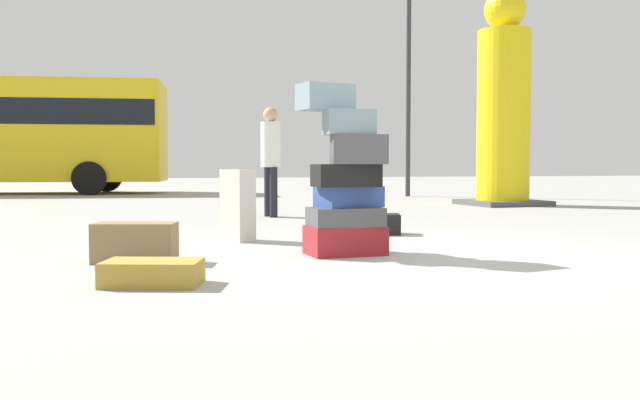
# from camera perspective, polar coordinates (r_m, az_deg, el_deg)

# --- Properties ---
(ground_plane) EXTENTS (80.00, 80.00, 0.00)m
(ground_plane) POSITION_cam_1_polar(r_m,az_deg,el_deg) (5.60, 8.49, -4.99)
(ground_plane) COLOR #9E9E99
(suitcase_tower) EXTENTS (0.76, 0.61, 1.47)m
(suitcase_tower) POSITION_cam_1_polar(r_m,az_deg,el_deg) (5.72, 2.21, 1.29)
(suitcase_tower) COLOR maroon
(suitcase_tower) RESTS_ON ground
(suitcase_brown_right_side) EXTENTS (0.70, 0.47, 0.32)m
(suitcase_brown_right_side) POSITION_cam_1_polar(r_m,az_deg,el_deg) (5.50, -15.58, -3.55)
(suitcase_brown_right_side) COLOR olive
(suitcase_brown_right_side) RESTS_ON ground
(suitcase_cream_white_trunk) EXTENTS (0.32, 0.45, 0.74)m
(suitcase_cream_white_trunk) POSITION_cam_1_polar(r_m,az_deg,el_deg) (6.88, -7.09, -0.44)
(suitcase_cream_white_trunk) COLOR beige
(suitcase_cream_white_trunk) RESTS_ON ground
(suitcase_tan_upright_blue) EXTENTS (0.70, 0.54, 0.16)m
(suitcase_tan_upright_blue) POSITION_cam_1_polar(r_m,az_deg,el_deg) (4.44, -14.18, -6.08)
(suitcase_tan_upright_blue) COLOR #B28C33
(suitcase_tan_upright_blue) RESTS_ON ground
(suitcase_black_foreground_near) EXTENTS (0.71, 0.54, 0.23)m
(suitcase_black_foreground_near) POSITION_cam_1_polar(r_m,az_deg,el_deg) (7.54, 4.46, -2.07)
(suitcase_black_foreground_near) COLOR black
(suitcase_black_foreground_near) RESTS_ON ground
(person_bearded_onlooker) EXTENTS (0.30, 0.34, 1.66)m
(person_bearded_onlooker) POSITION_cam_1_polar(r_m,az_deg,el_deg) (10.10, -4.26, 4.11)
(person_bearded_onlooker) COLOR black
(person_bearded_onlooker) RESTS_ON ground
(yellow_dummy_statue) EXTENTS (1.44, 1.44, 4.24)m
(yellow_dummy_statue) POSITION_cam_1_polar(r_m,az_deg,el_deg) (13.71, 15.47, 7.48)
(yellow_dummy_statue) COLOR yellow
(yellow_dummy_statue) RESTS_ON ground
(lamp_post) EXTENTS (0.36, 0.36, 6.60)m
(lamp_post) POSITION_cam_1_polar(r_m,az_deg,el_deg) (17.60, 7.63, 14.31)
(lamp_post) COLOR #333338
(lamp_post) RESTS_ON ground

